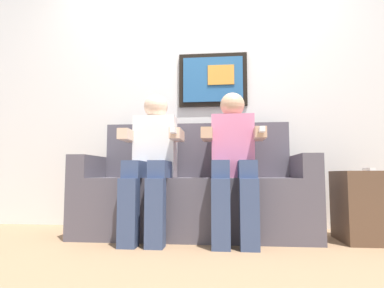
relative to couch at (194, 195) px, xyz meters
The scene contains 7 objects.
ground_plane 0.45m from the couch, 90.00° to the right, with size 5.46×5.46×0.00m, color #8C6B4C.
back_wall_assembly 1.08m from the couch, 89.48° to the left, with size 4.20×0.10×2.60m.
couch is the anchor object (origin of this frame).
person_on_left 0.45m from the couch, 151.24° to the right, with size 0.46×0.56×1.11m.
person_on_right 0.45m from the couch, 28.68° to the right, with size 0.46×0.56×1.11m.
side_table_right 1.26m from the couch, ahead, with size 0.40×0.40×0.50m.
spare_remote_on_table 1.26m from the couch, ahead, with size 0.04×0.13×0.02m, color white.
Camera 1 is at (0.24, -2.26, 0.48)m, focal length 30.64 mm.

